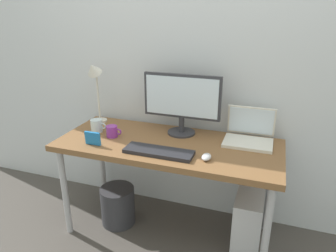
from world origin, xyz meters
The scene contains 13 objects.
ground_plane centered at (0.00, 0.00, 0.00)m, with size 6.00×6.00×0.00m, color #4C4742.
back_wall centered at (0.00, 0.38, 1.30)m, with size 4.40×0.04×2.60m, color silver.
desk centered at (0.00, 0.00, 0.66)m, with size 1.51×0.64×0.73m.
monitor centered at (0.04, 0.19, 0.98)m, with size 0.55×0.20×0.43m.
laptop centered at (0.51, 0.20, 0.78)m, with size 0.32×0.26×0.23m.
desk_lamp centered at (-0.65, 0.19, 1.08)m, with size 0.11×0.16×0.49m.
keyboard centered at (0.00, -0.18, 0.74)m, with size 0.44×0.14×0.02m, color #232328.
mouse centered at (0.30, -0.16, 0.74)m, with size 0.06×0.09×0.03m, color silver.
coffee_mug centered at (-0.41, -0.03, 0.77)m, with size 0.11×0.08×0.08m.
glass_cup centered at (-0.56, 0.01, 0.77)m, with size 0.12×0.09×0.09m.
photo_frame centered at (-0.46, -0.20, 0.77)m, with size 0.11×0.02×0.09m, color #1E72BF.
computer_tower centered at (0.57, 0.02, 0.21)m, with size 0.18×0.36×0.42m, color silver.
wastebasket centered at (-0.40, -0.03, 0.15)m, with size 0.26×0.26×0.30m, color #333338.
Camera 1 is at (0.63, -1.82, 1.58)m, focal length 33.30 mm.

